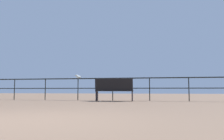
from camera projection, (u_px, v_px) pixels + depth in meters
The scene contains 4 objects.
ground_plane at pixel (20, 121), 3.74m from camera, with size 60.00×60.00×0.00m, color brown.
pier_railing at pixel (113, 84), 11.28m from camera, with size 24.66×0.05×1.09m.
bench_near_left at pixel (114, 89), 10.59m from camera, with size 1.74×0.67×1.02m.
seagull_on_rail at pixel (78, 77), 11.64m from camera, with size 0.28×0.30×0.17m.
Camera 1 is at (2.20, -3.44, 0.50)m, focal length 37.53 mm.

